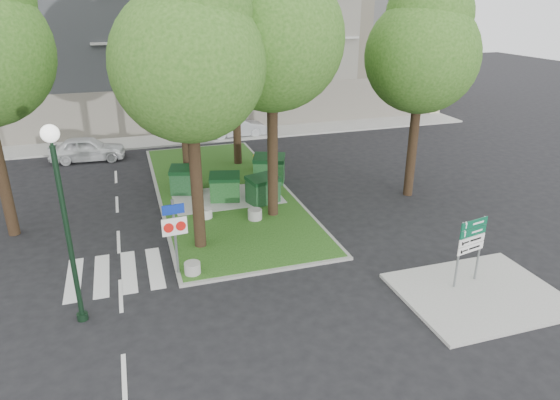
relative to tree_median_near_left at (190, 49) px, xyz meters
name	(u,v)px	position (x,y,z in m)	size (l,w,h in m)	color
ground	(256,274)	(1.41, -2.56, -7.32)	(120.00, 120.00, 0.00)	black
median_island	(223,191)	(1.91, 5.44, -7.26)	(6.00, 16.00, 0.12)	#194413
median_kerb	(223,191)	(1.91, 5.44, -7.27)	(6.30, 16.30, 0.10)	gray
sidewalk_corner	(479,294)	(7.91, -6.06, -7.26)	(5.00, 4.00, 0.12)	#999993
building_sidewalk	(184,139)	(1.41, 15.94, -7.26)	(42.00, 3.00, 0.12)	#999993
zebra_crossing	(142,269)	(-2.34, -1.06, -7.31)	(5.00, 3.00, 0.01)	silver
apartment_building	(163,10)	(1.41, 23.44, 0.68)	(41.00, 12.00, 16.00)	tan
tree_median_near_left	(190,49)	(0.00, 0.00, 0.00)	(5.20, 5.20, 10.53)	black
tree_median_near_right	(274,23)	(3.50, 2.00, 0.67)	(5.60, 5.60, 11.46)	black
tree_median_mid	(181,43)	(0.50, 6.50, -0.34)	(4.80, 4.80, 9.99)	black
tree_median_far	(234,9)	(3.70, 9.50, 1.00)	(5.80, 5.80, 11.93)	black
tree_street_right	(424,45)	(10.50, 2.50, -0.33)	(5.00, 5.00, 10.06)	black
dumpster_a	(186,180)	(0.17, 5.66, -6.55)	(1.66, 1.37, 1.34)	#0E3616
dumpster_b	(225,187)	(1.77, 4.17, -6.57)	(1.59, 1.28, 1.30)	#134216
dumpster_c	(263,189)	(3.37, 3.37, -6.57)	(1.63, 1.37, 1.30)	#103517
dumpster_d	(269,169)	(4.41, 5.87, -6.50)	(1.86, 1.61, 1.45)	#16491C
bollard_left	(192,268)	(-0.69, -2.06, -7.00)	(0.56, 0.56, 0.40)	gray
bollard_right	(255,214)	(2.52, 1.66, -6.98)	(0.60, 0.60, 0.43)	gray
bollard_mid	(206,213)	(0.55, 2.44, -7.00)	(0.56, 0.56, 0.40)	#AFAEA9
litter_bin	(257,162)	(4.38, 8.08, -6.80)	(0.45, 0.45, 0.80)	#BF9016
street_lamp	(63,204)	(-4.19, -3.55, -3.60)	(0.47, 0.47, 5.92)	black
traffic_sign_pole	(175,228)	(-1.15, -1.82, -5.51)	(0.85, 0.11, 2.81)	slate
directional_sign	(471,241)	(7.81, -5.42, -5.66)	(1.14, 0.28, 2.31)	slate
car_white	(87,149)	(-4.56, 12.94, -6.60)	(1.69, 4.20, 1.43)	silver
car_silver	(236,127)	(4.91, 15.51, -6.64)	(1.44, 4.13, 1.36)	#ABAFB3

